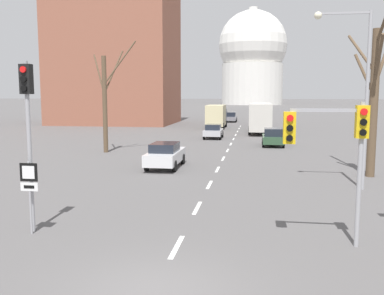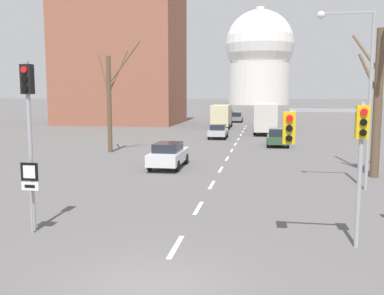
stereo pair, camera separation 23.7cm
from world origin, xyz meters
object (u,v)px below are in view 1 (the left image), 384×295
(sedan_far_left, at_px, (273,137))
(route_sign_post, at_px, (29,185))
(delivery_truck, at_px, (216,116))
(traffic_signal_near_left, at_px, (28,115))
(sedan_mid_centre, at_px, (165,155))
(sedan_near_right, at_px, (213,131))
(traffic_signal_near_right, at_px, (335,138))
(sedan_distant_centre, at_px, (223,115))
(street_lamp_right, at_px, (357,81))
(sedan_near_left, at_px, (258,121))
(city_bus, at_px, (260,115))
(sedan_far_right, at_px, (231,117))

(sedan_far_left, bearing_deg, route_sign_post, -108.81)
(sedan_far_left, distance_m, delivery_truck, 20.19)
(traffic_signal_near_left, xyz_separation_m, sedan_mid_centre, (1.77, 12.90, -3.09))
(sedan_near_right, bearing_deg, traffic_signal_near_right, -77.74)
(sedan_near_right, relative_size, sedan_mid_centre, 0.83)
(route_sign_post, distance_m, sedan_mid_centre, 13.34)
(sedan_distant_centre, bearing_deg, delivery_truck, -87.99)
(street_lamp_right, distance_m, sedan_far_left, 17.88)
(traffic_signal_near_right, bearing_deg, delivery_truck, 99.82)
(traffic_signal_near_left, bearing_deg, traffic_signal_near_right, 0.50)
(sedan_near_left, bearing_deg, route_sign_post, -98.61)
(route_sign_post, relative_size, city_bus, 0.22)
(route_sign_post, bearing_deg, sedan_far_left, 71.19)
(traffic_signal_near_right, xyz_separation_m, city_bus, (-1.88, 38.58, -1.25))
(traffic_signal_near_left, height_order, route_sign_post, traffic_signal_near_left)
(traffic_signal_near_left, distance_m, city_bus, 39.48)
(traffic_signal_near_left, relative_size, route_sign_post, 2.33)
(sedan_near_right, bearing_deg, traffic_signal_near_left, -95.46)
(sedan_far_left, bearing_deg, sedan_near_right, 136.19)
(traffic_signal_near_right, bearing_deg, route_sign_post, -177.65)
(sedan_mid_centre, xyz_separation_m, sedan_far_left, (7.07, 12.43, -0.03))
(sedan_far_right, distance_m, delivery_truck, 13.46)
(sedan_near_right, relative_size, sedan_distant_centre, 0.97)
(sedan_near_right, xyz_separation_m, sedan_far_left, (5.88, -5.64, 0.01))
(sedan_near_left, bearing_deg, city_bus, -88.97)
(delivery_truck, bearing_deg, sedan_far_right, 85.04)
(street_lamp_right, relative_size, sedan_far_left, 2.19)
(sedan_near_left, xyz_separation_m, sedan_near_right, (-4.65, -18.22, -0.02))
(sedan_mid_centre, bearing_deg, route_sign_post, -97.16)
(street_lamp_right, relative_size, sedan_mid_centre, 1.84)
(sedan_near_right, bearing_deg, route_sign_post, -95.21)
(sedan_far_left, relative_size, delivery_truck, 0.53)
(traffic_signal_near_right, distance_m, sedan_near_right, 31.71)
(sedan_far_right, distance_m, sedan_distant_centre, 7.15)
(sedan_distant_centre, xyz_separation_m, city_bus, (6.49, -25.94, 1.27))
(street_lamp_right, bearing_deg, traffic_signal_near_left, -145.38)
(street_lamp_right, bearing_deg, sedan_near_right, 111.76)
(street_lamp_right, xyz_separation_m, sedan_near_right, (-9.05, 22.68, -4.43))
(traffic_signal_near_right, height_order, sedan_near_right, traffic_signal_near_right)
(traffic_signal_near_right, relative_size, street_lamp_right, 0.52)
(sedan_distant_centre, xyz_separation_m, delivery_truck, (0.71, -20.29, 0.92))
(sedan_far_right, relative_size, city_bus, 0.40)
(traffic_signal_near_left, height_order, sedan_near_right, traffic_signal_near_left)
(street_lamp_right, xyz_separation_m, sedan_distant_centre, (-10.71, 56.30, -4.42))
(traffic_signal_near_left, bearing_deg, sedan_near_left, 81.21)
(sedan_distant_centre, height_order, city_bus, city_bus)
(street_lamp_right, bearing_deg, sedan_far_right, 100.14)
(sedan_near_right, xyz_separation_m, city_bus, (4.83, 7.69, 1.28))
(sedan_near_left, xyz_separation_m, sedan_far_left, (1.24, -23.86, -0.00))
(route_sign_post, height_order, sedan_far_right, route_sign_post)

